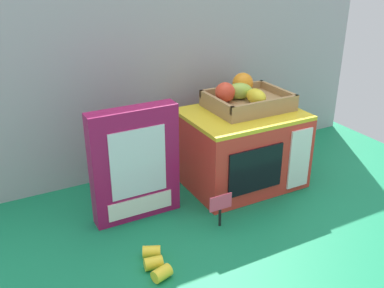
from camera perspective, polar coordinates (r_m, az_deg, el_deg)
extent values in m
plane|color=#147A4C|center=(1.41, 1.64, -6.96)|extent=(1.70, 1.70, 0.00)
cube|color=#A0A3A8|center=(1.52, -3.54, 8.39)|extent=(1.61, 0.03, 0.64)
cube|color=red|center=(1.46, 6.35, -0.71)|extent=(0.37, 0.28, 0.24)
cube|color=yellow|center=(1.41, 6.58, 3.88)|extent=(0.37, 0.28, 0.01)
cube|color=black|center=(1.33, 8.24, -3.38)|extent=(0.19, 0.01, 0.14)
cube|color=white|center=(1.43, 13.73, -1.85)|extent=(0.08, 0.01, 0.20)
cube|color=#A37F51|center=(1.45, 7.23, 5.17)|extent=(0.25, 0.20, 0.03)
cube|color=#A37F51|center=(1.37, 9.50, 5.06)|extent=(0.25, 0.01, 0.02)
cube|color=#A37F51|center=(1.51, 5.27, 7.13)|extent=(0.25, 0.01, 0.02)
cube|color=#A37F51|center=(1.38, 3.15, 5.47)|extent=(0.01, 0.20, 0.02)
cube|color=#A37F51|center=(1.51, 11.05, 6.74)|extent=(0.01, 0.20, 0.02)
ellipsoid|color=#9EC647|center=(1.44, 6.18, 6.83)|extent=(0.10, 0.09, 0.05)
sphere|color=#E04228|center=(1.40, 4.30, 6.68)|extent=(0.06, 0.06, 0.06)
ellipsoid|color=yellow|center=(1.40, 8.29, 6.09)|extent=(0.05, 0.08, 0.05)
sphere|color=orange|center=(1.50, 6.59, 7.82)|extent=(0.07, 0.07, 0.07)
cube|color=#99144C|center=(1.25, -7.40, -2.61)|extent=(0.25, 0.05, 0.33)
cube|color=silver|center=(1.22, -6.95, -2.45)|extent=(0.16, 0.00, 0.20)
cube|color=white|center=(1.29, -6.65, -7.91)|extent=(0.19, 0.00, 0.05)
cylinder|color=black|center=(1.27, 3.62, -9.42)|extent=(0.01, 0.01, 0.06)
cube|color=#F44C6B|center=(1.24, 3.73, -7.54)|extent=(0.07, 0.00, 0.05)
cylinder|color=yellow|center=(1.16, -5.25, -13.72)|extent=(0.05, 0.05, 0.03)
cylinder|color=yellow|center=(1.13, -5.00, -15.09)|extent=(0.05, 0.04, 0.03)
cylinder|color=yellow|center=(1.10, -3.92, -16.35)|extent=(0.05, 0.04, 0.03)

